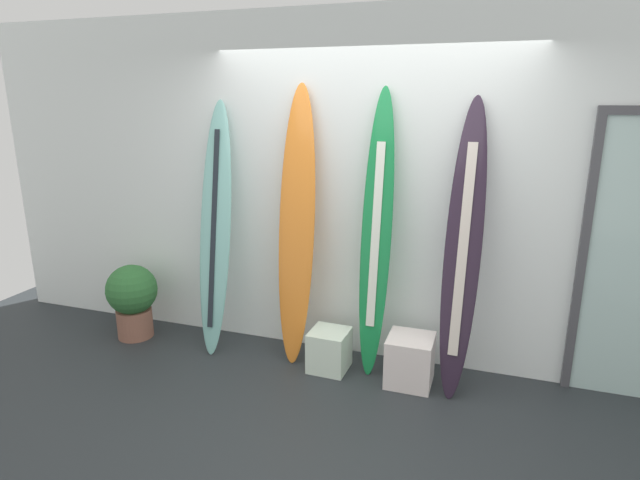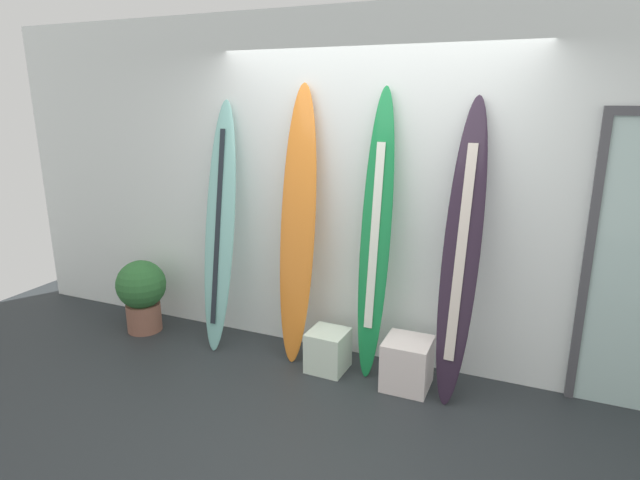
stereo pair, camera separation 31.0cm
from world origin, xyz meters
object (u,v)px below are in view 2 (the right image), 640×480
surfboard_seafoam (220,228)px  surfboard_charcoal (461,256)px  display_block_center (407,363)px  surfboard_sunset (298,227)px  display_block_left (328,350)px  surfboard_emerald (375,239)px  potted_plant (142,292)px

surfboard_seafoam → surfboard_charcoal: (2.01, -0.02, -0.00)m
surfboard_charcoal → display_block_center: 0.93m
surfboard_seafoam → surfboard_charcoal: bearing=-0.5°
surfboard_sunset → surfboard_seafoam: bearing=-176.1°
display_block_left → display_block_center: size_ratio=0.87×
surfboard_charcoal → display_block_center: surfboard_charcoal is taller
surfboard_emerald → surfboard_charcoal: surfboard_emerald is taller
surfboard_sunset → display_block_left: surfboard_sunset is taller
surfboard_emerald → display_block_center: surfboard_emerald is taller
potted_plant → surfboard_seafoam: bearing=6.7°
surfboard_charcoal → potted_plant: surfboard_charcoal is taller
display_block_left → surfboard_charcoal: bearing=4.6°
display_block_left → surfboard_emerald: bearing=24.7°
surfboard_emerald → potted_plant: (-2.20, -0.15, -0.71)m
display_block_center → surfboard_charcoal: bearing=14.2°
surfboard_emerald → display_block_center: (0.32, -0.15, -0.90)m
surfboard_sunset → display_block_left: (0.32, -0.14, -0.96)m
surfboard_seafoam → surfboard_sunset: bearing=3.9°
surfboard_emerald → surfboard_charcoal: 0.65m
surfboard_emerald → display_block_left: surfboard_emerald is taller
surfboard_sunset → display_block_left: size_ratio=6.79×
surfboard_charcoal → surfboard_emerald: bearing=173.7°
surfboard_seafoam → display_block_left: 1.37m
surfboard_seafoam → surfboard_emerald: 1.36m
surfboard_charcoal → surfboard_sunset: bearing=177.2°
surfboard_seafoam → display_block_left: size_ratio=6.41×
surfboard_sunset → surfboard_charcoal: 1.30m
surfboard_charcoal → potted_plant: bearing=-178.3°
surfboard_charcoal → display_block_center: bearing=-165.8°
surfboard_sunset → surfboard_charcoal: bearing=-2.8°
surfboard_sunset → potted_plant: surfboard_sunset is taller
display_block_left → surfboard_sunset: bearing=156.3°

